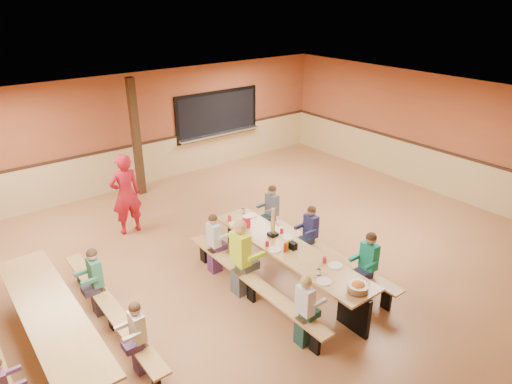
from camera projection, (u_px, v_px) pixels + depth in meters
ground at (248, 263)px, 8.93m from camera, size 12.00×12.00×0.00m
room_envelope at (248, 232)px, 8.65m from camera, size 12.04×10.04×3.02m
kitchen_pass_through at (218, 116)px, 13.36m from camera, size 2.78×0.28×1.38m
structural_post at (136, 138)px, 11.39m from camera, size 0.18×0.18×3.00m
cafeteria_table_main at (288, 258)px, 8.11m from camera, size 1.91×3.70×0.74m
cafeteria_table_second at (53, 323)px, 6.55m from camera, size 1.91×3.70×0.74m
seated_child_white_left at (304, 311)px, 6.68m from camera, size 0.35×0.29×1.18m
seated_adult_yellow at (241, 258)px, 7.79m from camera, size 0.46×0.38×1.40m
seated_child_grey_left at (214, 244)px, 8.45m from camera, size 0.35×0.29×1.17m
seated_child_teal_right at (368, 266)px, 7.73m from camera, size 0.38×0.31×1.23m
seated_child_navy_right at (310, 235)px, 8.75m from camera, size 0.36×0.29×1.18m
seated_child_char_right at (272, 213)px, 9.59m from camera, size 0.37×0.30×1.20m
seated_child_green_sec at (97, 282)px, 7.33m from camera, size 0.36×0.30×1.19m
seated_child_tan_sec at (139, 338)px, 6.19m from camera, size 0.34×0.27×1.14m
standing_woman at (126, 194)px, 9.72m from camera, size 0.67×0.45×1.80m
punch_pitcher at (247, 222)px, 8.69m from camera, size 0.16×0.16×0.22m
chip_bowl at (358, 287)px, 6.84m from camera, size 0.32×0.32×0.15m
napkin_dispenser at (293, 246)px, 7.96m from camera, size 0.10×0.14×0.13m
condiment_mustard at (287, 245)px, 7.94m from camera, size 0.06×0.06×0.17m
condiment_ketchup at (285, 248)px, 7.87m from camera, size 0.06×0.06×0.17m
table_paddle at (273, 229)px, 8.36m from camera, size 0.16×0.16×0.56m
place_settings at (288, 245)px, 8.00m from camera, size 0.65×3.30×0.11m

